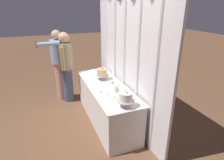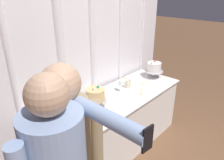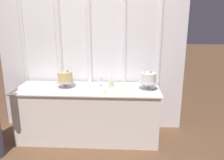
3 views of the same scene
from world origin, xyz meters
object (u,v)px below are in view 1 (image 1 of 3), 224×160
Objects in this scene: cake_table at (106,103)px; cake_display_nearleft at (102,73)px; cake_display_nearright at (126,97)px; tealight_far_left at (101,92)px; flower_vase at (117,89)px; wine_glass at (113,82)px; guest_man_dark_suit at (66,65)px; tealight_near_right at (114,97)px; tealight_far_right at (117,99)px; tealight_near_left at (108,94)px; guest_man_pink_jacket at (59,63)px.

cake_display_nearleft is at bearing 173.97° from cake_table.
cake_display_nearright is 6.19× the size of tealight_far_left.
cake_display_nearleft is 0.64m from flower_vase.
cake_display_nearright reaches higher than wine_glass.
cake_table is 1.34m from guest_man_dark_suit.
wine_glass reaches higher than tealight_near_right.
cake_table is at bearing 177.92° from tealight_far_right.
tealight_far_right is at bearing -2.08° from cake_table.
tealight_far_left is at bearing -35.62° from cake_table.
guest_man_dark_suit reaches higher than tealight_near_left.
guest_man_pink_jacket reaches higher than guest_man_dark_suit.
guest_man_dark_suit is (-1.12, -0.55, 0.51)m from cake_table.
cake_display_nearleft reaches higher than tealight_far_right.
guest_man_dark_suit reaches higher than tealight_far_left.
cake_table is 1.54m from guest_man_pink_jacket.
flower_vase reaches higher than tealight_near_left.
flower_vase is 1.57m from guest_man_dark_suit.
guest_man_dark_suit is at bearing -163.22° from tealight_near_left.
flower_vase is 0.19m from tealight_near_left.
tealight_near_right is 1.70m from guest_man_dark_suit.
wine_glass is (-0.67, 0.06, -0.03)m from cake_display_nearright.
tealight_near_right is 0.03× the size of guest_man_dark_suit.
guest_man_pink_jacket reaches higher than cake_display_nearright.
tealight_far_left is (0.09, -0.25, -0.10)m from wine_glass.
cake_display_nearleft is at bearing 35.80° from guest_man_dark_suit.
guest_man_pink_jacket is at bearing -159.92° from tealight_near_right.
cake_display_nearright is 0.16× the size of guest_man_pink_jacket.
guest_man_dark_suit reaches higher than tealight_far_right.
cake_display_nearright reaches higher than tealight_far_left.
guest_man_pink_jacket is at bearing -161.71° from tealight_far_left.
tealight_far_left is 0.03× the size of guest_man_dark_suit.
cake_display_nearright reaches higher than flower_vase.
cake_table is 1.21× the size of guest_man_pink_jacket.
tealight_far_left is 1.62m from guest_man_pink_jacket.
tealight_far_left is at bearing -70.06° from wine_glass.
wine_glass is 3.55× the size of tealight_far_left.
tealight_far_left is 0.91× the size of tealight_near_left.
cake_table is 15.10× the size of flower_vase.
cake_table is 7.52× the size of cake_display_nearright.
guest_man_pink_jacket is (-0.97, -0.72, 0.02)m from cake_display_nearleft.
tealight_far_left is at bearing -145.61° from tealight_near_left.
flower_vase reaches higher than cake_table.
tealight_near_right is 0.09m from tealight_far_right.
cake_display_nearright reaches higher than cake_table.
guest_man_dark_suit is (-1.28, -0.61, 0.03)m from wine_glass.
cake_display_nearright is 0.49m from tealight_near_left.
wine_glass is 1.15× the size of flower_vase.
tealight_near_right is (0.19, -0.12, -0.04)m from flower_vase.
guest_man_pink_jacket is (-0.16, -0.14, 0.02)m from guest_man_dark_suit.
flower_vase is at bearing 148.13° from tealight_near_right.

